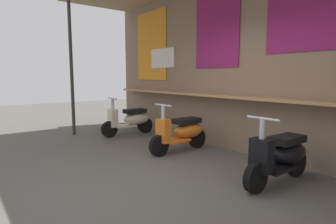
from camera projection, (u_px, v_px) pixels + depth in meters
ground_plane at (174, 178)px, 4.05m from camera, size 26.52×26.52×0.00m
market_stall_facade at (256, 48)px, 4.95m from camera, size 9.47×2.31×3.59m
scooter_cream at (131, 120)px, 7.07m from camera, size 0.49×1.40×0.97m
scooter_orange at (182, 132)px, 5.50m from camera, size 0.46×1.40×0.97m
scooter_black at (282, 155)px, 3.86m from camera, size 0.46×1.40×0.97m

